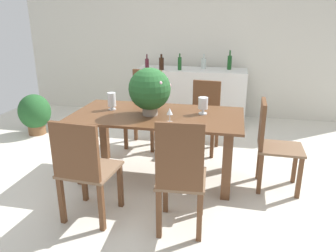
# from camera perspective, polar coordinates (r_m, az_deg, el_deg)

# --- Properties ---
(ground_plane) EXTENTS (7.04, 7.04, 0.00)m
(ground_plane) POSITION_cam_1_polar(r_m,az_deg,el_deg) (3.93, -1.45, -8.19)
(ground_plane) COLOR silver
(back_wall) EXTENTS (6.40, 0.10, 2.60)m
(back_wall) POSITION_cam_1_polar(r_m,az_deg,el_deg) (6.08, 4.20, 14.22)
(back_wall) COLOR beige
(back_wall) RESTS_ON ground
(dining_table) EXTENTS (1.87, 0.95, 0.76)m
(dining_table) POSITION_cam_1_polar(r_m,az_deg,el_deg) (3.61, -1.85, -0.14)
(dining_table) COLOR brown
(dining_table) RESTS_ON ground
(chair_near_left) EXTENTS (0.50, 0.50, 0.97)m
(chair_near_left) POSITION_cam_1_polar(r_m,az_deg,el_deg) (2.92, -14.66, -6.91)
(chair_near_left) COLOR brown
(chair_near_left) RESTS_ON ground
(chair_near_right) EXTENTS (0.44, 0.48, 1.04)m
(chair_near_right) POSITION_cam_1_polar(r_m,az_deg,el_deg) (2.66, 2.23, -8.44)
(chair_near_right) COLOR brown
(chair_near_right) RESTS_ON ground
(chair_foot_end) EXTENTS (0.47, 0.43, 0.96)m
(chair_foot_end) POSITION_cam_1_polar(r_m,az_deg,el_deg) (3.57, 17.76, -2.61)
(chair_foot_end) COLOR brown
(chair_foot_end) RESTS_ON ground
(chair_far_left) EXTENTS (0.50, 0.48, 1.07)m
(chair_far_left) POSITION_cam_1_polar(r_m,az_deg,el_deg) (4.62, -3.96, 3.80)
(chair_far_left) COLOR brown
(chair_far_left) RESTS_ON ground
(chair_far_right) EXTENTS (0.46, 0.52, 0.94)m
(chair_far_right) POSITION_cam_1_polar(r_m,az_deg,el_deg) (4.48, 6.44, 2.41)
(chair_far_right) COLOR brown
(chair_far_right) RESTS_ON ground
(flower_centerpiece) EXTENTS (0.45, 0.45, 0.51)m
(flower_centerpiece) POSITION_cam_1_polar(r_m,az_deg,el_deg) (3.47, -3.24, 6.42)
(flower_centerpiece) COLOR gray
(flower_centerpiece) RESTS_ON dining_table
(crystal_vase_left) EXTENTS (0.11, 0.11, 0.19)m
(crystal_vase_left) POSITION_cam_1_polar(r_m,az_deg,el_deg) (3.55, 6.20, 3.88)
(crystal_vase_left) COLOR silver
(crystal_vase_left) RESTS_ON dining_table
(crystal_vase_center_near) EXTENTS (0.09, 0.09, 0.20)m
(crystal_vase_center_near) POSITION_cam_1_polar(r_m,az_deg,el_deg) (3.76, -9.90, 4.51)
(crystal_vase_center_near) COLOR silver
(crystal_vase_center_near) RESTS_ON dining_table
(wine_glass) EXTENTS (0.06, 0.06, 0.15)m
(wine_glass) POSITION_cam_1_polar(r_m,az_deg,el_deg) (3.25, 0.30, 2.47)
(wine_glass) COLOR silver
(wine_glass) RESTS_ON dining_table
(kitchen_counter) EXTENTS (1.87, 0.64, 0.92)m
(kitchen_counter) POSITION_cam_1_polar(r_m,az_deg,el_deg) (5.70, 4.05, 5.39)
(kitchen_counter) COLOR silver
(kitchen_counter) RESTS_ON ground
(wine_bottle_green) EXTENTS (0.07, 0.07, 0.32)m
(wine_bottle_green) POSITION_cam_1_polar(r_m,az_deg,el_deg) (5.64, 10.80, 11.01)
(wine_bottle_green) COLOR #194C1E
(wine_bottle_green) RESTS_ON kitchen_counter
(wine_bottle_clear) EXTENTS (0.06, 0.06, 0.27)m
(wine_bottle_clear) POSITION_cam_1_polar(r_m,az_deg,el_deg) (5.49, 2.07, 10.99)
(wine_bottle_clear) COLOR #194C1E
(wine_bottle_clear) RESTS_ON kitchen_counter
(wine_bottle_tall) EXTENTS (0.08, 0.08, 0.25)m
(wine_bottle_tall) POSITION_cam_1_polar(r_m,az_deg,el_deg) (5.67, 6.31, 10.94)
(wine_bottle_tall) COLOR #B2BFB7
(wine_bottle_tall) RESTS_ON kitchen_counter
(wine_bottle_amber) EXTENTS (0.08, 0.08, 0.26)m
(wine_bottle_amber) POSITION_cam_1_polar(r_m,az_deg,el_deg) (5.51, -1.17, 10.98)
(wine_bottle_amber) COLOR black
(wine_bottle_amber) RESTS_ON kitchen_counter
(wine_bottle_dark) EXTENTS (0.07, 0.07, 0.24)m
(wine_bottle_dark) POSITION_cam_1_polar(r_m,az_deg,el_deg) (5.70, -3.73, 11.02)
(wine_bottle_dark) COLOR #511E28
(wine_bottle_dark) RESTS_ON kitchen_counter
(potted_plant_floor) EXTENTS (0.49, 0.49, 0.64)m
(potted_plant_floor) POSITION_cam_1_polar(r_m,az_deg,el_deg) (5.48, -22.43, 2.15)
(potted_plant_floor) COLOR brown
(potted_plant_floor) RESTS_ON ground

